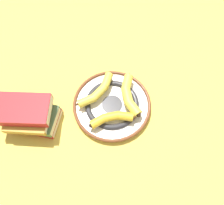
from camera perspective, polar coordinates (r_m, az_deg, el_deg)
ground_plane at (r=0.91m, az=0.61°, el=-1.16°), size 2.80×2.80×0.00m
decorative_bowl at (r=0.90m, az=0.00°, el=-0.60°), size 0.32×0.32×0.03m
banana_a at (r=0.84m, az=0.16°, el=-4.01°), size 0.10×0.18×0.03m
banana_b at (r=0.89m, az=-3.94°, el=2.77°), size 0.09×0.21×0.03m
banana_c at (r=0.88m, az=4.42°, el=2.10°), size 0.19×0.11×0.04m
book_stack at (r=0.89m, az=-20.89°, el=-2.94°), size 0.23×0.24×0.13m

